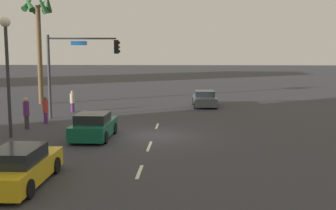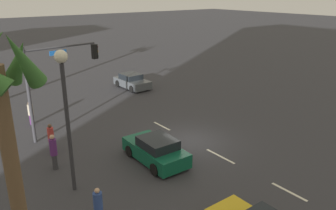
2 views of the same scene
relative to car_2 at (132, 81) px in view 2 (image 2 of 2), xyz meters
name	(u,v)px [view 2 (image 2 of 2)]	position (x,y,z in m)	size (l,w,h in m)	color
ground_plane	(190,141)	(-12.41, 3.40, -0.62)	(220.00, 220.00, 0.00)	#333338
lane_stripe_2	(289,192)	(-19.37, 3.40, -0.61)	(1.85, 0.14, 0.01)	silver
lane_stripe_3	(220,156)	(-14.96, 3.40, -0.61)	(2.14, 0.14, 0.01)	silver
lane_stripe_4	(162,126)	(-9.42, 3.40, -0.61)	(1.80, 0.14, 0.01)	silver
car_2	(132,81)	(0.00, 0.00, 0.00)	(3.97, 2.06, 1.33)	#474C51
car_3	(156,150)	(-13.21, 6.58, 0.03)	(4.07, 2.03, 1.41)	#0F5138
traffic_signal	(55,74)	(-6.55, 9.36, 3.35)	(0.91, 4.99, 5.82)	#38383D
streetlamp	(65,97)	(-13.17, 11.20, 3.92)	(0.56, 0.56, 6.54)	#2D2D33
pedestrian_0	(31,113)	(-3.70, 10.36, 0.25)	(0.36, 0.36, 1.66)	#59266B
pedestrian_1	(98,206)	(-16.16, 11.40, 0.25)	(0.49, 0.49, 1.66)	#BF3833
pedestrian_2	(54,151)	(-10.75, 11.24, 0.41)	(0.46, 0.46, 1.93)	#333338
pedestrian_3	(51,138)	(-8.84, 10.72, 0.31)	(0.49, 0.49, 1.77)	#59266B
palm_tree_1	(3,108)	(-16.43, 14.22, 4.96)	(2.54, 2.67, 7.96)	brown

